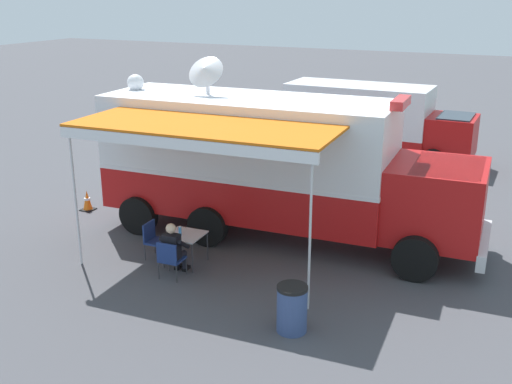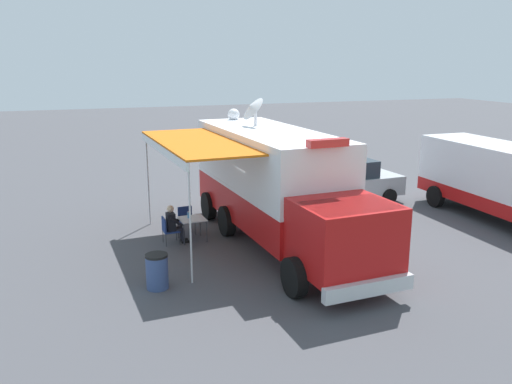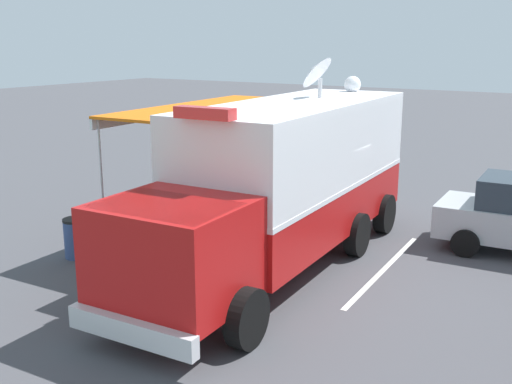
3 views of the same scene
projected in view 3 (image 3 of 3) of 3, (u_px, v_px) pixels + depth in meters
ground_plane at (297, 253)px, 14.21m from camera, size 100.00×100.00×0.00m
lot_stripe at (384, 269)px, 13.21m from camera, size 0.36×4.80×0.01m
command_truck at (282, 177)px, 13.13m from camera, size 5.23×9.60×4.53m
folding_table at (221, 207)px, 15.64m from camera, size 0.84×0.84×0.73m
water_bottle at (219, 199)px, 15.70m from camera, size 0.07×0.07×0.22m
folding_chair_at_table at (194, 209)px, 16.01m from camera, size 0.50×0.50×0.87m
folding_chair_beside_table at (239, 205)px, 16.38m from camera, size 0.50×0.50×0.87m
seated_responder at (200, 205)px, 15.89m from camera, size 0.68×0.57×1.25m
trash_bin at (77, 238)px, 13.84m from camera, size 0.57×0.57×0.91m
traffic_cone at (358, 195)px, 18.39m from camera, size 0.36×0.36×0.58m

